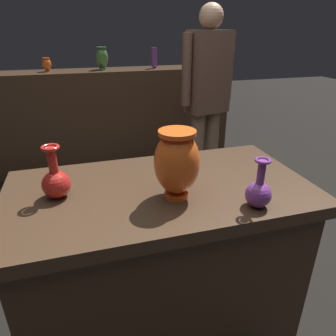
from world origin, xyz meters
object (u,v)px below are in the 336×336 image
at_px(visitor_near_right, 207,94).
at_px(vase_left_accent, 259,192).
at_px(vase_centerpiece, 177,162).
at_px(vase_tall_behind, 56,181).
at_px(shelf_vase_left, 47,64).
at_px(shelf_vase_center, 102,57).
at_px(shelf_vase_right, 154,58).
at_px(shelf_vase_far_right, 198,57).

bearing_deg(visitor_near_right, vase_left_accent, 59.42).
bearing_deg(vase_centerpiece, visitor_near_right, 62.89).
relative_size(vase_tall_behind, shelf_vase_left, 1.61).
bearing_deg(shelf_vase_center, vase_left_accent, -83.25).
bearing_deg(vase_tall_behind, vase_centerpiece, -16.40).
height_order(vase_left_accent, shelf_vase_left, shelf_vase_left).
relative_size(shelf_vase_right, shelf_vase_center, 0.94).
bearing_deg(vase_centerpiece, vase_left_accent, -29.11).
relative_size(vase_left_accent, shelf_vase_center, 0.85).
height_order(vase_centerpiece, shelf_vase_right, shelf_vase_right).
bearing_deg(vase_tall_behind, shelf_vase_center, 80.02).
bearing_deg(shelf_vase_center, shelf_vase_left, -178.82).
bearing_deg(vase_tall_behind, shelf_vase_far_right, 57.65).
height_order(vase_left_accent, shelf_vase_center, shelf_vase_center).
xyz_separation_m(vase_left_accent, visitor_near_right, (0.42, 1.45, 0.04)).
xyz_separation_m(vase_tall_behind, vase_left_accent, (0.67, -0.26, -0.01)).
relative_size(shelf_vase_far_right, visitor_near_right, 0.09).
bearing_deg(shelf_vase_far_right, shelf_vase_right, -168.80).
bearing_deg(shelf_vase_center, vase_tall_behind, -99.98).
relative_size(shelf_vase_far_right, shelf_vase_left, 1.10).
xyz_separation_m(vase_centerpiece, shelf_vase_center, (-0.04, 2.31, 0.16)).
distance_m(shelf_vase_right, shelf_vase_center, 0.52).
xyz_separation_m(vase_tall_behind, shelf_vase_left, (-0.14, 2.18, 0.19)).
distance_m(vase_left_accent, shelf_vase_right, 2.43).
bearing_deg(visitor_near_right, shelf_vase_right, -93.63).
relative_size(vase_tall_behind, vase_left_accent, 1.12).
bearing_deg(visitor_near_right, vase_tall_behind, 32.76).
distance_m(shelf_vase_far_right, shelf_vase_center, 1.04).
bearing_deg(vase_centerpiece, shelf_vase_center, 90.93).
distance_m(vase_left_accent, shelf_vase_far_right, 2.63).
xyz_separation_m(shelf_vase_right, shelf_vase_left, (-1.04, 0.03, -0.03)).
relative_size(vase_tall_behind, visitor_near_right, 0.13).
xyz_separation_m(vase_left_accent, shelf_vase_center, (-0.29, 2.45, 0.25)).
height_order(vase_tall_behind, shelf_vase_left, shelf_vase_left).
relative_size(shelf_vase_left, shelf_vase_center, 0.59).
height_order(shelf_vase_far_right, shelf_vase_right, shelf_vase_right).
relative_size(vase_centerpiece, vase_left_accent, 1.42).
relative_size(vase_left_accent, shelf_vase_far_right, 1.31).
xyz_separation_m(vase_centerpiece, visitor_near_right, (0.67, 1.31, -0.04)).
relative_size(vase_left_accent, shelf_vase_left, 1.44).
relative_size(vase_centerpiece, shelf_vase_left, 2.05).
height_order(shelf_vase_left, shelf_vase_center, shelf_vase_center).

